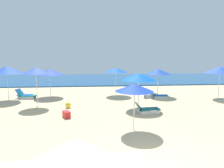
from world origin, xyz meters
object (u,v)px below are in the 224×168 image
object	(u,v)px
lounge_chair_6_1	(159,95)
umbrella_6	(158,71)
lounge_chair_0_0	(147,109)
umbrella_9	(134,88)
umbrella_2	(116,70)
umbrella_4	(220,70)
lounge_chair_6_0	(150,94)
umbrella_1	(36,71)
lounge_chair_0_1	(145,109)
lounge_chair_5_0	(24,94)
cooler_box_0	(66,114)
umbrella_5	(6,70)
umbrella_0	(139,77)
umbrella_8	(49,72)
beach_ball_1	(68,105)
lounge_chair_5_1	(27,96)

from	to	relation	value
lounge_chair_6_1	umbrella_6	bearing A→B (deg)	-4.24
lounge_chair_0_0	umbrella_9	size ratio (longest dim) A/B	0.69
umbrella_2	umbrella_4	world-z (taller)	umbrella_4
umbrella_2	lounge_chair_6_0	size ratio (longest dim) A/B	1.76
umbrella_2	umbrella_1	bearing A→B (deg)	-149.96
lounge_chair_0_1	lounge_chair_6_0	size ratio (longest dim) A/B	0.96
lounge_chair_0_0	lounge_chair_5_0	xyz separation A→B (m)	(-9.14, 5.24, 0.02)
umbrella_2	cooler_box_0	bearing A→B (deg)	-119.33
lounge_chair_0_1	umbrella_2	size ratio (longest dim) A/B	0.55
umbrella_5	umbrella_0	bearing A→B (deg)	-18.20
umbrella_0	umbrella_1	bearing A→B (deg)	170.82
umbrella_0	umbrella_6	xyz separation A→B (m)	(2.58, 3.85, 0.00)
umbrella_0	umbrella_8	size ratio (longest dim) A/B	0.99
lounge_chair_0_0	umbrella_8	size ratio (longest dim) A/B	0.65
umbrella_0	umbrella_1	xyz separation A→B (m)	(-6.98, 1.13, 0.36)
lounge_chair_6_1	beach_ball_1	world-z (taller)	lounge_chair_6_1
lounge_chair_0_1	lounge_chair_6_1	world-z (taller)	lounge_chair_0_1
lounge_chair_0_1	lounge_chair_5_0	xyz separation A→B (m)	(-9.01, 5.22, 0.03)
lounge_chair_0_1	umbrella_2	bearing A→B (deg)	21.14
lounge_chair_5_1	lounge_chair_6_0	size ratio (longest dim) A/B	1.00
umbrella_4	beach_ball_1	distance (m)	12.52
umbrella_0	lounge_chair_5_0	distance (m)	9.86
umbrella_5	lounge_chair_6_0	distance (m)	11.71
umbrella_1	umbrella_5	world-z (taller)	umbrella_1
umbrella_5	cooler_box_0	world-z (taller)	umbrella_5
umbrella_0	umbrella_8	bearing A→B (deg)	147.37
umbrella_8	lounge_chair_6_1	bearing A→B (deg)	-9.06
lounge_chair_0_1	cooler_box_0	bearing A→B (deg)	104.23
lounge_chair_5_1	umbrella_8	world-z (taller)	umbrella_8
lounge_chair_0_1	umbrella_2	distance (m)	6.31
lounge_chair_0_0	umbrella_6	xyz separation A→B (m)	(2.31, 5.19, 1.88)
lounge_chair_5_1	cooler_box_0	distance (m)	6.60
lounge_chair_0_0	cooler_box_0	distance (m)	4.87
umbrella_4	umbrella_6	size ratio (longest dim) A/B	1.10
umbrella_0	umbrella_2	xyz separation A→B (m)	(-1.06, 4.55, 0.09)
lounge_chair_6_0	lounge_chair_0_0	bearing A→B (deg)	158.45
umbrella_2	umbrella_8	size ratio (longest dim) A/B	1.01
lounge_chair_5_0	beach_ball_1	bearing A→B (deg)	-113.35
lounge_chair_0_1	umbrella_5	distance (m)	11.16
lounge_chair_5_0	beach_ball_1	world-z (taller)	lounge_chair_5_0
umbrella_4	beach_ball_1	xyz separation A→B (m)	(-12.15, -2.14, -2.15)
umbrella_2	umbrella_6	world-z (taller)	umbrella_2
lounge_chair_0_0	lounge_chair_5_1	bearing A→B (deg)	54.22
umbrella_2	lounge_chair_6_0	world-z (taller)	umbrella_2
umbrella_8	umbrella_5	bearing A→B (deg)	-159.98
umbrella_2	umbrella_6	size ratio (longest dim) A/B	1.02
umbrella_6	cooler_box_0	bearing A→B (deg)	-142.18
umbrella_2	lounge_chair_5_1	xyz separation A→B (m)	(-7.46, -0.97, -1.99)
lounge_chair_0_1	cooler_box_0	world-z (taller)	lounge_chair_0_1
lounge_chair_0_1	umbrella_9	bearing A→B (deg)	164.25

